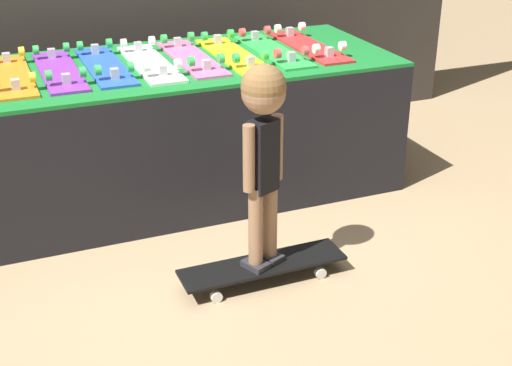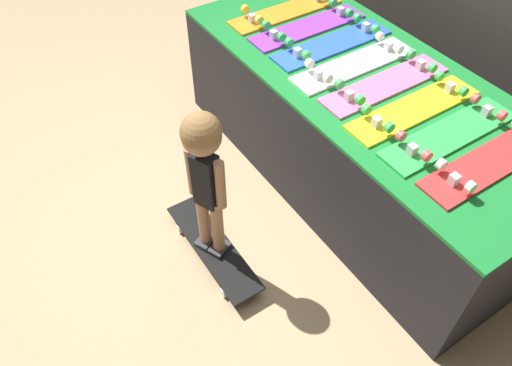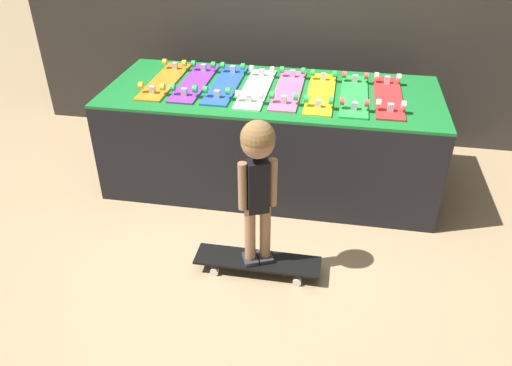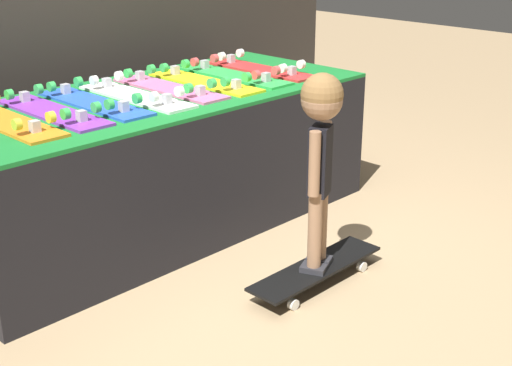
{
  "view_description": "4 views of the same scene",
  "coord_description": "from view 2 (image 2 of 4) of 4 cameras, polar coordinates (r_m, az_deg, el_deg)",
  "views": [
    {
      "loc": [
        -1.01,
        -3.02,
        1.83
      ],
      "look_at": [
        0.14,
        -0.19,
        0.4
      ],
      "focal_mm": 50.0,
      "sensor_mm": 36.0,
      "label": 1
    },
    {
      "loc": [
        1.63,
        -1.12,
        2.4
      ],
      "look_at": [
        0.1,
        -0.12,
        0.46
      ],
      "focal_mm": 35.0,
      "sensor_mm": 36.0,
      "label": 2
    },
    {
      "loc": [
        0.5,
        -2.75,
        2.15
      ],
      "look_at": [
        0.02,
        -0.11,
        0.46
      ],
      "focal_mm": 35.0,
      "sensor_mm": 36.0,
      "label": 3
    },
    {
      "loc": [
        -2.31,
        -2.35,
        1.69
      ],
      "look_at": [
        0.04,
        -0.05,
        0.44
      ],
      "focal_mm": 50.0,
      "sensor_mm": 36.0,
      "label": 4
    }
  ],
  "objects": [
    {
      "name": "skateboard_white_on_rack",
      "position": [
        2.99,
        11.13,
        13.25
      ],
      "size": [
        0.19,
        0.8,
        0.09
      ],
      "color": "white",
      "rests_on": "display_rack"
    },
    {
      "name": "skateboard_purple_on_rack",
      "position": [
        3.31,
        5.95,
        17.41
      ],
      "size": [
        0.19,
        0.8,
        0.09
      ],
      "color": "purple",
      "rests_on": "display_rack"
    },
    {
      "name": "skateboard_green_on_rack",
      "position": [
        2.63,
        21.25,
        5.33
      ],
      "size": [
        0.19,
        0.8,
        0.09
      ],
      "color": "green",
      "rests_on": "display_rack"
    },
    {
      "name": "skateboard_pink_on_rack",
      "position": [
        2.87,
        14.55,
        10.98
      ],
      "size": [
        0.19,
        0.8,
        0.09
      ],
      "color": "pink",
      "rests_on": "display_rack"
    },
    {
      "name": "ground_plane",
      "position": [
        3.11,
        0.89,
        -3.75
      ],
      "size": [
        16.0,
        16.0,
        0.0
      ],
      "primitive_type": "plane",
      "color": "tan"
    },
    {
      "name": "skateboard_red_on_rack",
      "position": [
        2.56,
        25.32,
        2.34
      ],
      "size": [
        0.19,
        0.8,
        0.09
      ],
      "color": "red",
      "rests_on": "display_rack"
    },
    {
      "name": "child",
      "position": [
        2.36,
        -5.94,
        2.36
      ],
      "size": [
        0.21,
        0.19,
        0.95
      ],
      "rotation": [
        0.0,
        0.0,
        0.41
      ],
      "color": "#2D2D33",
      "rests_on": "skateboard_on_floor"
    },
    {
      "name": "skateboard_orange_on_rack",
      "position": [
        3.47,
        3.41,
        19.08
      ],
      "size": [
        0.19,
        0.8,
        0.09
      ],
      "color": "orange",
      "rests_on": "display_rack"
    },
    {
      "name": "display_rack",
      "position": [
        3.16,
        11.62,
        6.17
      ],
      "size": [
        2.46,
        1.03,
        0.77
      ],
      "color": "black",
      "rests_on": "ground_plane"
    },
    {
      "name": "skateboard_yellow_on_rack",
      "position": [
        2.73,
        17.58,
        8.2
      ],
      "size": [
        0.19,
        0.8,
        0.09
      ],
      "color": "yellow",
      "rests_on": "display_rack"
    },
    {
      "name": "skateboard_on_floor",
      "position": [
        2.88,
        -4.92,
        -7.33
      ],
      "size": [
        0.79,
        0.2,
        0.09
      ],
      "color": "black",
      "rests_on": "ground_plane"
    },
    {
      "name": "skateboard_blue_on_rack",
      "position": [
        3.15,
        8.71,
        15.54
      ],
      "size": [
        0.19,
        0.8,
        0.09
      ],
      "color": "blue",
      "rests_on": "display_rack"
    }
  ]
}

